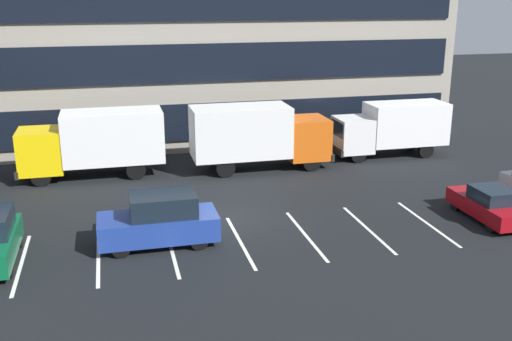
{
  "coord_description": "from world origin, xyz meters",
  "views": [
    {
      "loc": [
        -4.77,
        -24.69,
        9.84
      ],
      "look_at": [
        1.92,
        2.3,
        1.4
      ],
      "focal_mm": 41.99,
      "sensor_mm": 36.0,
      "label": 1
    }
  ],
  "objects_px": {
    "box_truck_yellow": "(95,141)",
    "box_truck_white": "(392,127)",
    "box_truck_orange": "(258,134)",
    "suv_navy": "(160,220)",
    "sedan_maroon": "(490,204)"
  },
  "relations": [
    {
      "from": "box_truck_yellow",
      "to": "sedan_maroon",
      "type": "bearing_deg",
      "value": -32.57
    },
    {
      "from": "box_truck_orange",
      "to": "sedan_maroon",
      "type": "height_order",
      "value": "box_truck_orange"
    },
    {
      "from": "box_truck_orange",
      "to": "suv_navy",
      "type": "distance_m",
      "value": 11.31
    },
    {
      "from": "suv_navy",
      "to": "box_truck_white",
      "type": "bearing_deg",
      "value": 33.97
    },
    {
      "from": "box_truck_yellow",
      "to": "box_truck_white",
      "type": "bearing_deg",
      "value": 0.14
    },
    {
      "from": "sedan_maroon",
      "to": "box_truck_orange",
      "type": "bearing_deg",
      "value": 128.75
    },
    {
      "from": "suv_navy",
      "to": "box_truck_yellow",
      "type": "bearing_deg",
      "value": 104.09
    },
    {
      "from": "box_truck_yellow",
      "to": "sedan_maroon",
      "type": "height_order",
      "value": "box_truck_yellow"
    },
    {
      "from": "box_truck_white",
      "to": "box_truck_orange",
      "type": "distance_m",
      "value": 8.68
    },
    {
      "from": "box_truck_white",
      "to": "box_truck_orange",
      "type": "xyz_separation_m",
      "value": [
        -8.64,
        -0.81,
        0.23
      ]
    },
    {
      "from": "sedan_maroon",
      "to": "suv_navy",
      "type": "distance_m",
      "value": 14.46
    },
    {
      "from": "box_truck_white",
      "to": "sedan_maroon",
      "type": "distance_m",
      "value": 10.95
    },
    {
      "from": "box_truck_orange",
      "to": "sedan_maroon",
      "type": "distance_m",
      "value": 12.98
    },
    {
      "from": "box_truck_orange",
      "to": "box_truck_yellow",
      "type": "bearing_deg",
      "value": 175.07
    },
    {
      "from": "box_truck_white",
      "to": "suv_navy",
      "type": "relative_size",
      "value": 1.49
    }
  ]
}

